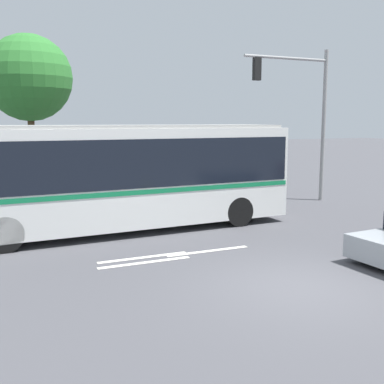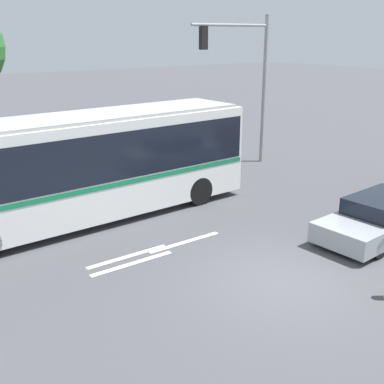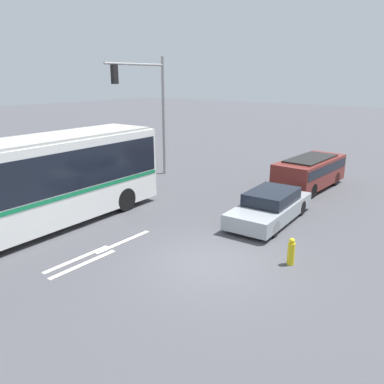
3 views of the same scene
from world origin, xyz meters
TOP-DOWN VIEW (x-y plane):
  - ground_plane at (0.00, 0.00)m, footprint 140.00×140.00m
  - city_bus at (-2.24, 6.61)m, footprint 11.80×2.90m
  - sedan_foreground at (4.48, 0.24)m, footprint 4.70×2.06m
  - suv_left_lane at (9.95, 0.85)m, footprint 4.92×2.08m
  - traffic_light_pole at (6.79, 8.80)m, footprint 4.17×0.24m
  - flowering_hedge at (1.92, 10.69)m, footprint 6.82×1.02m
  - fire_hydrant at (1.43, -2.02)m, footprint 0.22×0.22m
  - lane_stripe_near at (-2.46, 2.97)m, footprint 2.40×0.16m
  - lane_stripe_mid at (-2.36, 3.41)m, footprint 2.40×0.16m
  - lane_stripe_far at (-0.55, 3.27)m, footprint 2.40×0.16m

SIDE VIEW (x-z plane):
  - ground_plane at x=0.00m, z-range 0.00..0.00m
  - lane_stripe_near at x=-2.46m, z-range 0.00..0.01m
  - lane_stripe_mid at x=-2.36m, z-range 0.00..0.01m
  - lane_stripe_far at x=-0.55m, z-range 0.00..0.01m
  - fire_hydrant at x=1.43m, z-range -0.02..0.84m
  - sedan_foreground at x=4.48m, z-range -0.03..1.19m
  - flowering_hedge at x=1.92m, z-range -0.01..1.77m
  - suv_left_lane at x=9.95m, z-range 0.13..1.73m
  - city_bus at x=-2.24m, z-range 0.23..3.63m
  - traffic_light_pole at x=6.79m, z-range 0.93..7.49m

